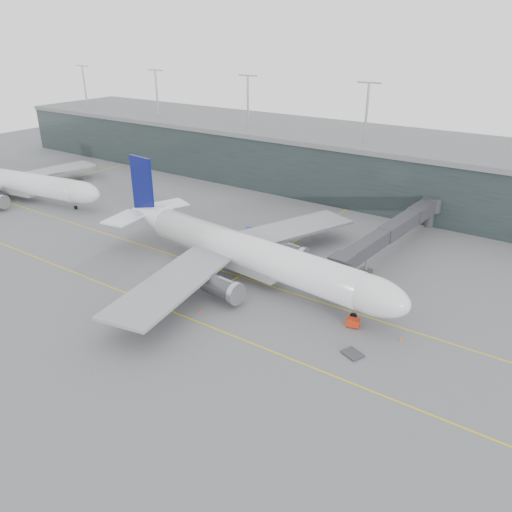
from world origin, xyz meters
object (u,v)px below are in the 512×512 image
Objects in this scene: main_aircraft at (247,253)px; second_aircraft at (15,182)px; jet_bridge at (400,224)px; gse_cart at (353,322)px.

second_aircraft is (-76.30, 3.03, -0.39)m from main_aircraft.
second_aircraft is at bearing -160.69° from jet_bridge.
gse_cart is at bearing -76.94° from jet_bridge.
second_aircraft reaches higher than jet_bridge.
main_aircraft is 28.48× the size of gse_cart.
main_aircraft is 1.09× the size of second_aircraft.
main_aircraft is 76.36m from second_aircraft.
main_aircraft is 33.24m from jet_bridge.
gse_cart is (5.17, -32.73, -4.39)m from jet_bridge.
jet_bridge is 0.78× the size of second_aircraft.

